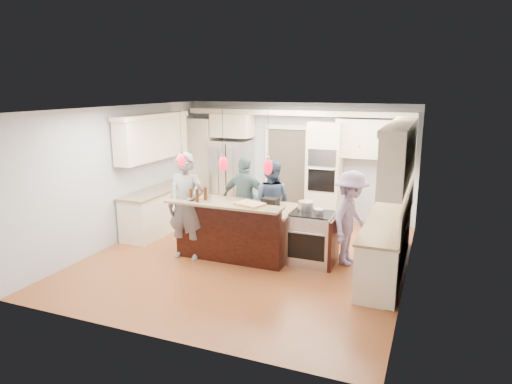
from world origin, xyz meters
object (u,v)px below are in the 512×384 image
person_bar_end (186,206)px  person_far_left (271,202)px  island_range (313,238)px  kitchen_island (238,229)px  refrigerator (232,177)px

person_bar_end → person_far_left: bearing=44.9°
island_range → kitchen_island: bearing=-176.9°
island_range → person_bar_end: 2.33m
kitchen_island → person_bar_end: bearing=-146.2°
kitchen_island → person_far_left: person_far_left is taller
kitchen_island → island_range: bearing=3.1°
refrigerator → kitchen_island: bearing=-63.1°
kitchen_island → person_bar_end: (-0.78, -0.52, 0.49)m
person_bar_end → person_far_left: (1.14, 1.30, -0.13)m
kitchen_island → person_far_left: 0.93m
person_bar_end → kitchen_island: bearing=29.9°
person_far_left → kitchen_island: bearing=64.8°
refrigerator → island_range: refrigerator is taller
refrigerator → person_far_left: size_ratio=1.07×
person_bar_end → island_range: bearing=11.4°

